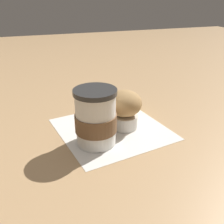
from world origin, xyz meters
name	(u,v)px	position (x,y,z in m)	size (l,w,h in m)	color
ground_plane	(112,129)	(0.00, 0.00, 0.00)	(3.00, 3.00, 0.00)	tan
paper_napkin	(112,129)	(0.00, 0.00, 0.00)	(0.25, 0.25, 0.00)	white
coffee_cup	(96,118)	(-0.05, 0.05, 0.06)	(0.09, 0.09, 0.13)	white
muffin	(124,107)	(0.00, -0.03, 0.05)	(0.08, 0.08, 0.09)	white
banana	(119,110)	(0.06, -0.04, 0.02)	(0.07, 0.16, 0.04)	#D6CC4C
wooden_stirrer	(91,101)	(0.19, 0.00, 0.00)	(0.11, 0.01, 0.00)	#9E7547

